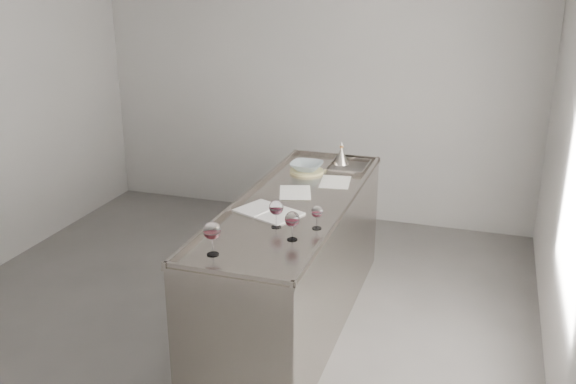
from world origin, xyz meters
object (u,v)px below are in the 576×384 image
(ceramic_bowl, at_px, (307,166))
(wine_glass_small, at_px, (317,213))
(wine_funnel, at_px, (341,157))
(wine_glass_left, at_px, (212,232))
(wine_glass_middle, at_px, (276,208))
(counter, at_px, (294,263))
(wine_glass_right, at_px, (292,220))
(notebook, at_px, (268,212))

(ceramic_bowl, bearing_deg, wine_glass_small, -70.38)
(ceramic_bowl, height_order, wine_funnel, wine_funnel)
(wine_glass_left, height_order, ceramic_bowl, wine_glass_left)
(wine_glass_small, bearing_deg, wine_funnel, 97.36)
(wine_funnel, bearing_deg, wine_glass_middle, -92.62)
(counter, xyz_separation_m, wine_glass_right, (0.18, -0.62, 0.60))
(ceramic_bowl, bearing_deg, wine_glass_middle, -82.97)
(wine_glass_middle, bearing_deg, wine_glass_small, 13.75)
(wine_glass_small, relative_size, ceramic_bowl, 0.59)
(wine_glass_small, relative_size, notebook, 0.31)
(wine_glass_left, height_order, wine_glass_middle, wine_glass_left)
(wine_glass_left, xyz_separation_m, wine_glass_middle, (0.21, 0.50, -0.01))
(counter, distance_m, wine_glass_right, 0.88)
(wine_glass_right, height_order, ceramic_bowl, wine_glass_right)
(wine_glass_middle, relative_size, wine_glass_small, 1.19)
(wine_glass_right, xyz_separation_m, notebook, (-0.29, 0.38, -0.12))
(wine_glass_right, relative_size, notebook, 0.37)
(wine_glass_middle, bearing_deg, counter, 93.29)
(counter, relative_size, ceramic_bowl, 9.49)
(wine_funnel, bearing_deg, ceramic_bowl, -124.35)
(wine_funnel, bearing_deg, wine_glass_small, -82.64)
(counter, relative_size, wine_glass_small, 16.02)
(counter, relative_size, wine_glass_right, 13.43)
(counter, height_order, wine_glass_middle, wine_glass_middle)
(wine_glass_small, height_order, wine_funnel, wine_funnel)
(wine_glass_middle, bearing_deg, wine_glass_right, -45.01)
(wine_glass_left, height_order, wine_glass_small, wine_glass_left)
(counter, relative_size, wine_glass_middle, 13.44)
(wine_glass_middle, bearing_deg, ceramic_bowl, 97.03)
(counter, height_order, wine_glass_small, wine_glass_small)
(wine_glass_middle, relative_size, notebook, 0.37)
(notebook, bearing_deg, wine_glass_right, -29.33)
(wine_glass_left, distance_m, notebook, 0.74)
(wine_glass_small, distance_m, wine_funnel, 1.41)
(wine_glass_small, bearing_deg, ceramic_bowl, 109.62)
(wine_glass_left, bearing_deg, wine_glass_small, 50.54)
(ceramic_bowl, relative_size, wine_funnel, 1.30)
(counter, height_order, wine_glass_right, wine_glass_right)
(wine_glass_middle, xyz_separation_m, ceramic_bowl, (-0.14, 1.16, -0.08))
(wine_glass_small, bearing_deg, wine_glass_right, -113.37)
(counter, distance_m, wine_glass_left, 1.16)
(counter, bearing_deg, wine_glass_middle, -86.71)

